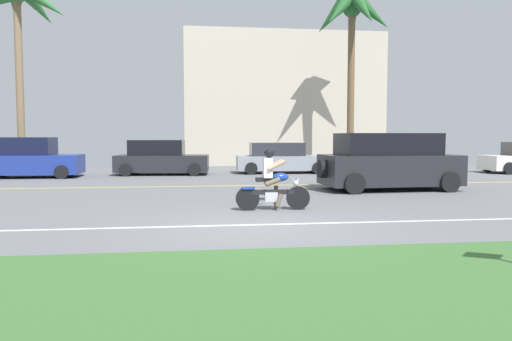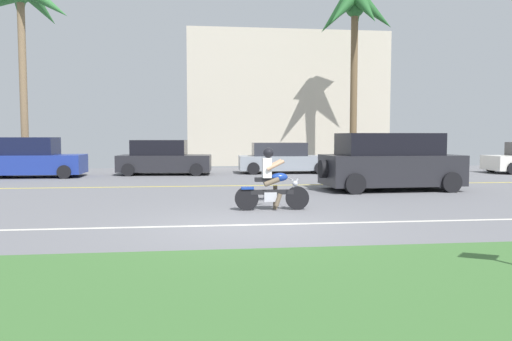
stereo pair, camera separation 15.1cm
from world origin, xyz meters
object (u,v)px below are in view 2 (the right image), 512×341
object	(u,v)px
parked_car_1	(163,158)
palm_tree_0	(19,6)
motorcyclist	(271,184)
parked_car_0	(31,159)
palm_tree_1	(355,21)
suv_nearby	(390,162)
parked_car_2	(283,159)
parked_car_3	(390,158)

from	to	relation	value
parked_car_1	palm_tree_0	distance (m)	9.75
motorcyclist	parked_car_1	world-z (taller)	parked_car_1
parked_car_0	palm_tree_1	size ratio (longest dim) A/B	0.45
suv_nearby	parked_car_2	xyz separation A→B (m)	(-2.18, 7.67, -0.22)
suv_nearby	parked_car_1	size ratio (longest dim) A/B	1.08
parked_car_1	palm_tree_1	xyz separation A→B (m)	(9.65, 2.33, 6.92)
parked_car_1	parked_car_3	world-z (taller)	parked_car_1
parked_car_1	palm_tree_1	world-z (taller)	palm_tree_1
parked_car_3	motorcyclist	bearing A→B (deg)	-122.96
motorcyclist	parked_car_0	xyz separation A→B (m)	(-8.76, 10.40, 0.16)
parked_car_0	palm_tree_0	bearing A→B (deg)	114.01
parked_car_2	parked_car_3	distance (m)	5.52
palm_tree_1	suv_nearby	bearing A→B (deg)	-101.13
suv_nearby	parked_car_0	xyz separation A→B (m)	(-13.23, 6.55, -0.11)
parked_car_1	palm_tree_1	distance (m)	12.10
parked_car_0	parked_car_2	xyz separation A→B (m)	(11.05, 1.12, -0.11)
palm_tree_0	motorcyclist	bearing A→B (deg)	-52.49
suv_nearby	parked_car_2	world-z (taller)	suv_nearby
suv_nearby	palm_tree_0	size ratio (longest dim) A/B	0.51
palm_tree_0	parked_car_1	bearing A→B (deg)	-13.60
parked_car_0	palm_tree_1	bearing A→B (deg)	11.81
parked_car_0	parked_car_1	distance (m)	5.55
parked_car_0	palm_tree_1	xyz separation A→B (m)	(15.14, 3.17, 6.87)
parked_car_1	parked_car_3	bearing A→B (deg)	3.97
suv_nearby	parked_car_1	xyz separation A→B (m)	(-7.74, 7.39, -0.17)
palm_tree_0	palm_tree_1	distance (m)	16.24
parked_car_3	palm_tree_0	xyz separation A→B (m)	(-17.63, 0.82, 7.09)
parked_car_3	suv_nearby	bearing A→B (deg)	-112.13
suv_nearby	parked_car_0	world-z (taller)	suv_nearby
suv_nearby	parked_car_3	size ratio (longest dim) A/B	1.04
parked_car_2	motorcyclist	bearing A→B (deg)	-101.24
parked_car_2	palm_tree_0	xyz separation A→B (m)	(-12.13, 1.31, 7.08)
motorcyclist	suv_nearby	xyz separation A→B (m)	(4.46, 3.85, 0.27)
suv_nearby	parked_car_2	distance (m)	7.97
suv_nearby	motorcyclist	bearing A→B (deg)	-139.24
parked_car_0	palm_tree_0	xyz separation A→B (m)	(-1.08, 2.43, 6.97)
suv_nearby	parked_car_1	distance (m)	10.70
parked_car_3	parked_car_0	bearing A→B (deg)	-174.45
palm_tree_0	palm_tree_1	world-z (taller)	palm_tree_1
parked_car_0	palm_tree_0	distance (m)	7.46
suv_nearby	parked_car_3	world-z (taller)	suv_nearby
parked_car_1	parked_car_2	bearing A→B (deg)	2.89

